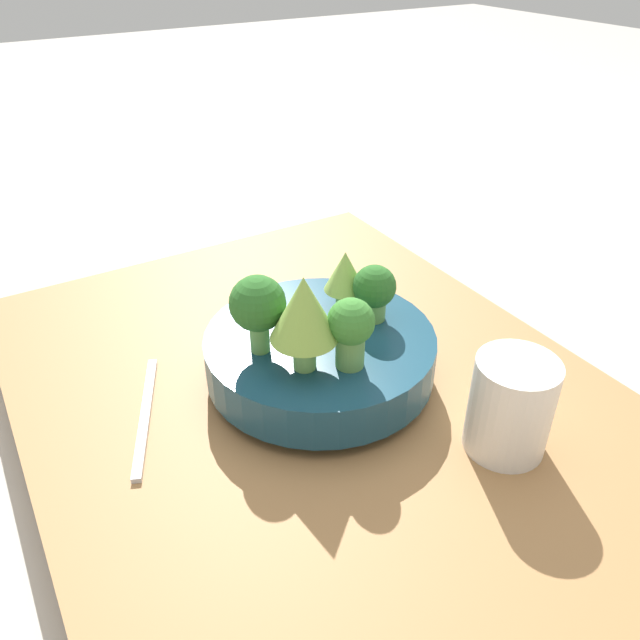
% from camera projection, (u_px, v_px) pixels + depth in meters
% --- Properties ---
extents(ground_plane, '(6.00, 6.00, 0.00)m').
position_uv_depth(ground_plane, '(322.00, 428.00, 0.73)').
color(ground_plane, '#ADA89E').
extents(table, '(0.83, 0.62, 0.05)m').
position_uv_depth(table, '(322.00, 412.00, 0.72)').
color(table, '#9E7042').
rests_on(table, ground_plane).
extents(bowl, '(0.26, 0.26, 0.06)m').
position_uv_depth(bowl, '(320.00, 354.00, 0.71)').
color(bowl, navy).
rests_on(bowl, table).
extents(broccoli_floret_right, '(0.05, 0.05, 0.08)m').
position_uv_depth(broccoli_floret_right, '(351.00, 328.00, 0.62)').
color(broccoli_floret_right, '#609347').
rests_on(broccoli_floret_right, bowl).
extents(broccoli_floret_front, '(0.06, 0.06, 0.09)m').
position_uv_depth(broccoli_floret_front, '(258.00, 306.00, 0.64)').
color(broccoli_floret_front, '#6BA34C').
rests_on(broccoli_floret_front, bowl).
extents(broccoli_floret_back, '(0.05, 0.05, 0.07)m').
position_uv_depth(broccoli_floret_back, '(374.00, 290.00, 0.70)').
color(broccoli_floret_back, '#609347').
rests_on(broccoli_floret_back, bowl).
extents(romanesco_piece_far, '(0.05, 0.05, 0.08)m').
position_uv_depth(romanesco_piece_far, '(345.00, 274.00, 0.71)').
color(romanesco_piece_far, '#7AB256').
rests_on(romanesco_piece_far, bowl).
extents(romanesco_piece_near, '(0.07, 0.07, 0.11)m').
position_uv_depth(romanesco_piece_near, '(304.00, 311.00, 0.61)').
color(romanesco_piece_near, '#7AB256').
rests_on(romanesco_piece_near, bowl).
extents(cup, '(0.08, 0.08, 0.10)m').
position_uv_depth(cup, '(511.00, 406.00, 0.61)').
color(cup, silver).
rests_on(cup, table).
extents(fork, '(0.18, 0.08, 0.01)m').
position_uv_depth(fork, '(146.00, 414.00, 0.67)').
color(fork, silver).
rests_on(fork, table).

